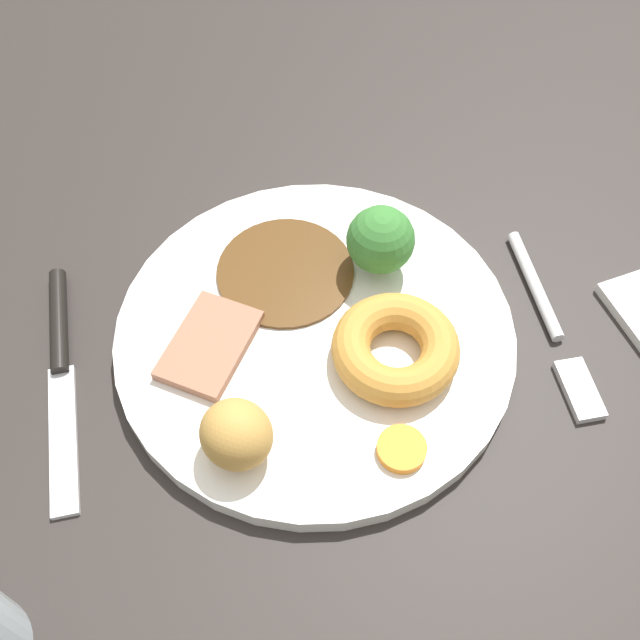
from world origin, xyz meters
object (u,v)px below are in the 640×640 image
(carrot_coin_front, at_px, (407,448))
(fork, at_px, (558,329))
(roast_potato_left, at_px, (242,434))
(knife, at_px, (66,361))
(dinner_plate, at_px, (320,334))
(yorkshire_pudding, at_px, (401,348))
(meat_slice_main, at_px, (215,344))
(broccoli_floret, at_px, (386,240))

(carrot_coin_front, xyz_separation_m, fork, (-0.12, -0.08, -0.01))
(roast_potato_left, relative_size, knife, 0.24)
(roast_potato_left, relative_size, fork, 0.29)
(dinner_plate, height_order, carrot_coin_front, carrot_coin_front)
(dinner_plate, xyz_separation_m, fork, (-0.17, 0.02, -0.00))
(carrot_coin_front, bearing_deg, yorkshire_pudding, -96.88)
(roast_potato_left, bearing_deg, meat_slice_main, -79.39)
(broccoli_floret, bearing_deg, knife, 11.43)
(dinner_plate, height_order, fork, dinner_plate)
(broccoli_floret, bearing_deg, meat_slice_main, 23.71)
(yorkshire_pudding, distance_m, broccoli_floret, 0.08)
(dinner_plate, xyz_separation_m, carrot_coin_front, (-0.04, 0.10, 0.01))
(roast_potato_left, xyz_separation_m, broccoli_floret, (-0.11, -0.13, 0.01))
(carrot_coin_front, xyz_separation_m, knife, (0.21, -0.10, -0.01))
(yorkshire_pudding, height_order, broccoli_floret, broccoli_floret)
(dinner_plate, bearing_deg, carrot_coin_front, 113.11)
(yorkshire_pudding, relative_size, fork, 0.55)
(carrot_coin_front, bearing_deg, meat_slice_main, -38.70)
(meat_slice_main, relative_size, fork, 0.47)
(dinner_plate, bearing_deg, fork, 174.75)
(dinner_plate, xyz_separation_m, yorkshire_pudding, (-0.05, 0.03, 0.02))
(meat_slice_main, distance_m, knife, 0.10)
(dinner_plate, height_order, knife, dinner_plate)
(meat_slice_main, bearing_deg, broccoli_floret, -156.29)
(broccoli_floret, bearing_deg, dinner_plate, 42.72)
(meat_slice_main, bearing_deg, yorkshire_pudding, 168.68)
(roast_potato_left, relative_size, carrot_coin_front, 1.46)
(carrot_coin_front, bearing_deg, fork, -146.96)
(roast_potato_left, bearing_deg, broccoli_floret, -129.94)
(dinner_plate, bearing_deg, roast_potato_left, 55.23)
(yorkshire_pudding, height_order, knife, yorkshire_pudding)
(roast_potato_left, height_order, carrot_coin_front, roast_potato_left)
(yorkshire_pudding, xyz_separation_m, roast_potato_left, (0.11, 0.05, 0.01))
(fork, xyz_separation_m, knife, (0.34, -0.02, 0.00))
(carrot_coin_front, distance_m, knife, 0.24)
(knife, bearing_deg, fork, 82.21)
(dinner_plate, bearing_deg, broccoli_floret, -137.28)
(knife, bearing_deg, roast_potato_left, 49.09)
(yorkshire_pudding, height_order, carrot_coin_front, yorkshire_pudding)
(roast_potato_left, distance_m, knife, 0.15)
(yorkshire_pudding, xyz_separation_m, knife, (0.22, -0.03, -0.02))
(carrot_coin_front, bearing_deg, broccoli_floret, -94.33)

